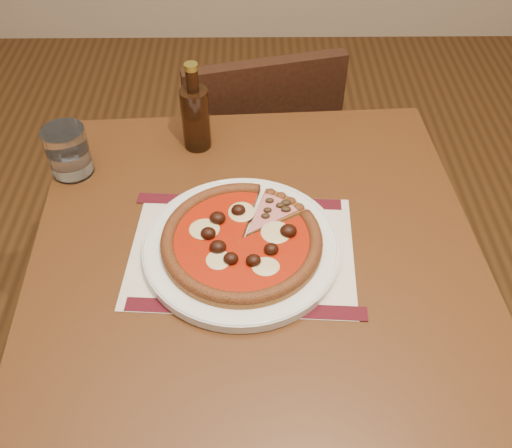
% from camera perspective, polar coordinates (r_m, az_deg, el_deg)
% --- Properties ---
extents(table, '(0.84, 0.84, 0.75)m').
position_cam_1_polar(table, '(1.11, 0.01, -5.49)').
color(table, '#552F14').
rests_on(table, ground).
extents(chair_far, '(0.47, 0.47, 0.83)m').
position_cam_1_polar(chair_far, '(1.64, -0.05, 6.75)').
color(chair_far, black).
rests_on(chair_far, ground).
extents(placemat, '(0.41, 0.31, 0.00)m').
position_cam_1_polar(placemat, '(1.02, -1.41, -2.70)').
color(placemat, silver).
rests_on(placemat, table).
extents(plate, '(0.35, 0.35, 0.02)m').
position_cam_1_polar(plate, '(1.01, -1.42, -2.33)').
color(plate, white).
rests_on(plate, placemat).
extents(pizza, '(0.28, 0.28, 0.04)m').
position_cam_1_polar(pizza, '(0.99, -1.46, -1.58)').
color(pizza, '#976024').
rests_on(pizza, plate).
extents(ham_slice, '(0.11, 0.12, 0.02)m').
position_cam_1_polar(ham_slice, '(1.04, 1.97, 1.18)').
color(ham_slice, '#976024').
rests_on(ham_slice, plate).
extents(water_glass, '(0.11, 0.11, 0.10)m').
position_cam_1_polar(water_glass, '(1.20, -18.29, 6.92)').
color(water_glass, white).
rests_on(water_glass, table).
extents(bottle, '(0.06, 0.06, 0.19)m').
position_cam_1_polar(bottle, '(1.20, -6.08, 10.74)').
color(bottle, '#341C0D').
rests_on(bottle, table).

